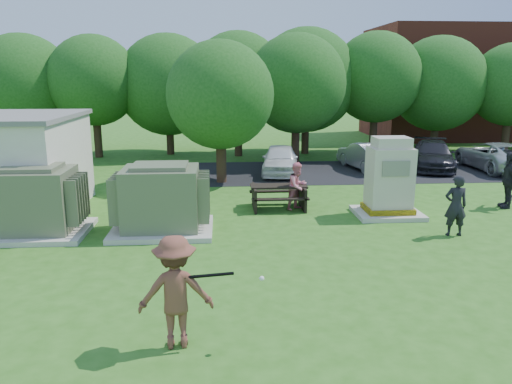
{
  "coord_description": "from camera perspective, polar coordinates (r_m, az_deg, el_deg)",
  "views": [
    {
      "loc": [
        -0.98,
        -10.07,
        4.64
      ],
      "look_at": [
        0.0,
        4.0,
        1.3
      ],
      "focal_mm": 35.0,
      "sensor_mm": 36.0,
      "label": 1
    }
  ],
  "objects": [
    {
      "name": "ground",
      "position": [
        11.13,
        1.46,
        -11.32
      ],
      "size": [
        120.0,
        120.0,
        0.0
      ],
      "primitive_type": "plane",
      "color": "#2D6619",
      "rests_on": "ground"
    },
    {
      "name": "brick_building",
      "position": [
        41.65,
        23.62,
        11.36
      ],
      "size": [
        15.0,
        8.0,
        8.0
      ],
      "primitive_type": "cube",
      "color": "maroon",
      "rests_on": "ground"
    },
    {
      "name": "parking_strip",
      "position": [
        25.31,
        14.48,
        2.35
      ],
      "size": [
        20.0,
        6.0,
        0.01
      ],
      "primitive_type": "cube",
      "color": "#232326",
      "rests_on": "ground"
    },
    {
      "name": "transformer_left",
      "position": [
        16.01,
        -24.03,
        -1.11
      ],
      "size": [
        3.0,
        2.4,
        2.07
      ],
      "color": "beige",
      "rests_on": "ground"
    },
    {
      "name": "transformer_right",
      "position": [
        15.14,
        -10.77,
        -0.95
      ],
      "size": [
        3.0,
        2.4,
        2.07
      ],
      "color": "beige",
      "rests_on": "ground"
    },
    {
      "name": "generator_cabinet",
      "position": [
        17.13,
        14.97,
        1.13
      ],
      "size": [
        2.17,
        1.78,
        2.65
      ],
      "color": "beige",
      "rests_on": "ground"
    },
    {
      "name": "picnic_table",
      "position": [
        17.58,
        2.59,
        -0.22
      ],
      "size": [
        1.98,
        1.48,
        0.85
      ],
      "color": "black",
      "rests_on": "ground"
    },
    {
      "name": "batter",
      "position": [
        8.83,
        -9.18,
        -11.19
      ],
      "size": [
        1.36,
        0.85,
        2.01
      ],
      "primitive_type": "imported",
      "rotation": [
        0.0,
        0.0,
        3.22
      ],
      "color": "brown",
      "rests_on": "ground"
    },
    {
      "name": "person_by_generator",
      "position": [
        15.65,
        21.86,
        -1.46
      ],
      "size": [
        0.69,
        0.48,
        1.81
      ],
      "primitive_type": "imported",
      "rotation": [
        0.0,
        0.0,
        3.08
      ],
      "color": "black",
      "rests_on": "ground"
    },
    {
      "name": "person_at_picnic",
      "position": [
        17.44,
        4.78,
        0.68
      ],
      "size": [
        1.03,
        1.0,
        1.67
      ],
      "primitive_type": "imported",
      "rotation": [
        0.0,
        0.0,
        0.67
      ],
      "color": "pink",
      "rests_on": "ground"
    },
    {
      "name": "person_walking_right",
      "position": [
        19.72,
        26.89,
        1.22
      ],
      "size": [
        0.73,
        1.25,
        2.0
      ],
      "primitive_type": "imported",
      "rotation": [
        0.0,
        0.0,
        4.5
      ],
      "color": "#222227",
      "rests_on": "ground"
    },
    {
      "name": "car_white",
      "position": [
        23.71,
        2.77,
        3.72
      ],
      "size": [
        2.16,
        4.24,
        1.38
      ],
      "primitive_type": "imported",
      "rotation": [
        0.0,
        0.0,
        -0.13
      ],
      "color": "white",
      "rests_on": "ground"
    },
    {
      "name": "car_silver_a",
      "position": [
        25.5,
        12.46,
        4.07
      ],
      "size": [
        2.13,
        4.29,
        1.35
      ],
      "primitive_type": "imported",
      "rotation": [
        0.0,
        0.0,
        3.32
      ],
      "color": "#A5A4A9",
      "rests_on": "ground"
    },
    {
      "name": "car_dark",
      "position": [
        26.54,
        19.55,
        3.99
      ],
      "size": [
        3.34,
        5.1,
        1.37
      ],
      "primitive_type": "imported",
      "rotation": [
        0.0,
        0.0,
        -0.33
      ],
      "color": "black",
      "rests_on": "ground"
    },
    {
      "name": "car_silver_b",
      "position": [
        27.45,
        25.59,
        3.74
      ],
      "size": [
        2.33,
        4.98,
        1.38
      ],
      "primitive_type": "imported",
      "rotation": [
        0.0,
        0.0,
        3.15
      ],
      "color": "#BCBDC2",
      "rests_on": "ground"
    },
    {
      "name": "batting_equipment",
      "position": [
        8.58,
        -5.01,
        -9.59
      ],
      "size": [
        1.5,
        0.21,
        0.13
      ],
      "color": "black",
      "rests_on": "ground"
    },
    {
      "name": "tree_row",
      "position": [
        28.71,
        1.51,
        12.35
      ],
      "size": [
        41.3,
        13.3,
        7.3
      ],
      "color": "#47301E",
      "rests_on": "ground"
    }
  ]
}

